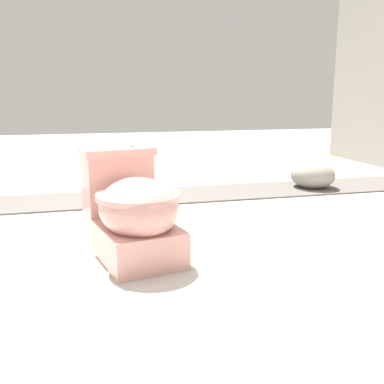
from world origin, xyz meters
name	(u,v)px	position (x,y,z in m)	size (l,w,h in m)	color
ground_plane	(111,255)	(0.00, 0.00, 0.00)	(14.00, 14.00, 0.00)	#B7B2A8
gravel_strip	(164,196)	(-1.19, 0.50, 0.01)	(0.56, 8.00, 0.01)	#605B56
toilet	(132,212)	(0.03, 0.11, 0.22)	(0.69, 0.49, 0.52)	#E09E93
boulder_near	(312,175)	(-1.18, 1.75, 0.11)	(0.38, 0.34, 0.23)	gray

